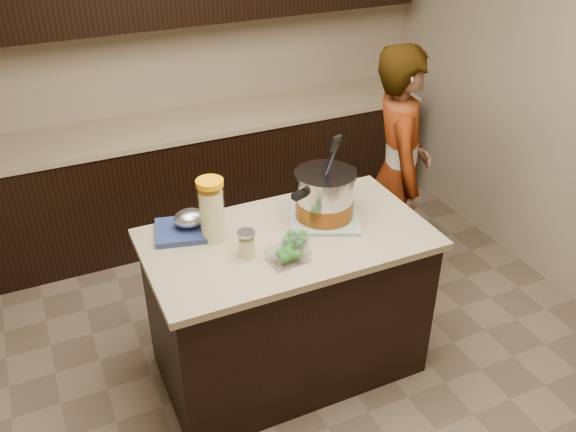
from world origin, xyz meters
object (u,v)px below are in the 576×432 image
person (398,174)px  stock_pot (325,198)px  island (288,304)px  lemonade_pitcher (212,212)px

person → stock_pot: bearing=142.4°
person → island: bearing=140.0°
island → lemonade_pitcher: (-0.35, 0.14, 0.60)m
stock_pot → island: bearing=178.7°
island → stock_pot: stock_pot is taller
island → person: person is taller
island → stock_pot: (0.25, 0.08, 0.58)m
stock_pot → lemonade_pitcher: stock_pot is taller
stock_pot → person: bearing=9.0°
lemonade_pitcher → stock_pot: bearing=-5.7°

